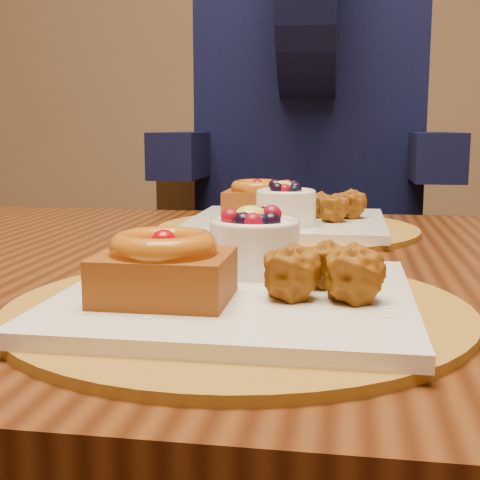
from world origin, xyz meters
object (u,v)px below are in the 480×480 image
object	(u,v)px
place_setting_near	(236,286)
place_setting_far	(285,218)
diner	(311,87)
chair_far	(215,304)
dining_table	(269,326)

from	to	relation	value
place_setting_near	place_setting_far	bearing A→B (deg)	89.98
place_setting_far	diner	distance (m)	0.54
chair_far	diner	bearing A→B (deg)	-1.06
place_setting_far	chair_far	world-z (taller)	chair_far
dining_table	place_setting_near	distance (m)	0.24
place_setting_far	diner	world-z (taller)	diner
place_setting_near	chair_far	size ratio (longest dim) A/B	0.43
dining_table	chair_far	bearing A→B (deg)	105.93
dining_table	chair_far	world-z (taller)	chair_far
place_setting_far	chair_far	xyz separation A→B (m)	(-0.22, 0.55, -0.29)
dining_table	place_setting_near	size ratio (longest dim) A/B	4.21
place_setting_near	place_setting_far	size ratio (longest dim) A/B	1.00
place_setting_near	chair_far	bearing A→B (deg)	102.45
dining_table	place_setting_far	size ratio (longest dim) A/B	4.21
dining_table	place_setting_far	world-z (taller)	place_setting_far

